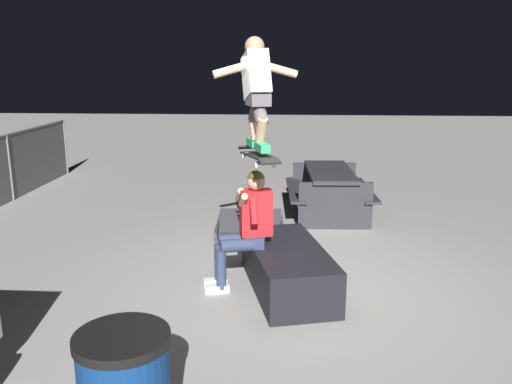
% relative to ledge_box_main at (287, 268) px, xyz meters
% --- Properties ---
extents(ground_plane, '(40.00, 40.00, 0.00)m').
position_rel_ledge_box_main_xyz_m(ground_plane, '(-0.05, -0.08, -0.24)').
color(ground_plane, gray).
extents(ledge_box_main, '(1.79, 1.13, 0.48)m').
position_rel_ledge_box_main_xyz_m(ledge_box_main, '(0.00, 0.00, 0.00)').
color(ledge_box_main, black).
rests_on(ledge_box_main, ground).
extents(person_sitting_on_ledge, '(0.59, 0.79, 1.32)m').
position_rel_ledge_box_main_xyz_m(person_sitting_on_ledge, '(0.03, 0.45, 0.49)').
color(person_sitting_on_ledge, '#2D3856').
rests_on(person_sitting_on_ledge, ground).
extents(skateboard, '(1.03, 0.50, 0.13)m').
position_rel_ledge_box_main_xyz_m(skateboard, '(-0.06, 0.32, 1.26)').
color(skateboard, black).
extents(skater_airborne, '(0.64, 0.87, 1.12)m').
position_rel_ledge_box_main_xyz_m(skater_airborne, '(-0.01, 0.34, 1.95)').
color(skater_airborne, '#2D9E66').
extents(kicker_ramp, '(1.07, 1.02, 0.32)m').
position_rel_ledge_box_main_xyz_m(kicker_ramp, '(1.92, 0.56, -0.19)').
color(kicker_ramp, '#38383D').
rests_on(kicker_ramp, ground).
extents(picnic_table_back, '(1.76, 1.42, 0.75)m').
position_rel_ledge_box_main_xyz_m(picnic_table_back, '(2.97, -0.66, 0.26)').
color(picnic_table_back, '#28282D').
rests_on(picnic_table_back, ground).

